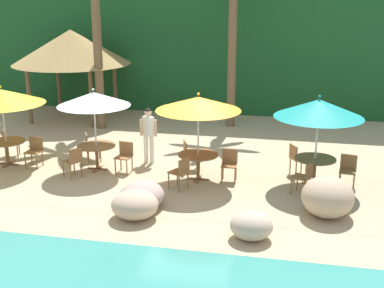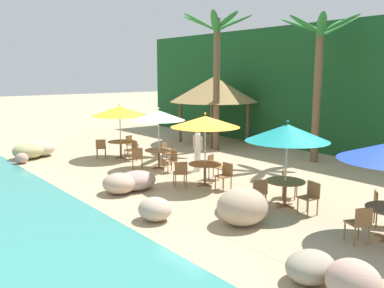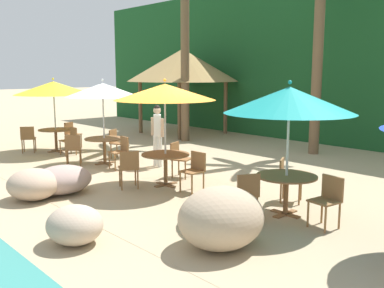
# 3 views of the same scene
# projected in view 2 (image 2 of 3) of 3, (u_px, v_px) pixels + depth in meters

# --- Properties ---
(ground_plane) EXTENTS (120.00, 120.00, 0.00)m
(ground_plane) POSITION_uv_depth(u_px,v_px,m) (200.00, 183.00, 14.19)
(ground_plane) COLOR tan
(terrace_deck) EXTENTS (18.00, 5.20, 0.01)m
(terrace_deck) POSITION_uv_depth(u_px,v_px,m) (200.00, 183.00, 14.19)
(terrace_deck) COLOR tan
(terrace_deck) RESTS_ON ground
(foliage_backdrop) EXTENTS (28.00, 2.40, 6.00)m
(foliage_backdrop) POSITION_uv_depth(u_px,v_px,m) (349.00, 89.00, 19.25)
(foliage_backdrop) COLOR #194C23
(foliage_backdrop) RESTS_ON ground
(rock_seawall) EXTENTS (16.72, 3.00, 0.92)m
(rock_seawall) POSITION_uv_depth(u_px,v_px,m) (107.00, 175.00, 13.85)
(rock_seawall) COLOR tan
(rock_seawall) RESTS_ON ground
(umbrella_yellow) EXTENTS (2.47, 2.47, 2.40)m
(umbrella_yellow) POSITION_uv_depth(u_px,v_px,m) (120.00, 111.00, 18.10)
(umbrella_yellow) COLOR silver
(umbrella_yellow) RESTS_ON ground
(dining_table_yellow) EXTENTS (1.10, 1.10, 0.74)m
(dining_table_yellow) POSITION_uv_depth(u_px,v_px,m) (121.00, 144.00, 18.35)
(dining_table_yellow) COLOR brown
(dining_table_yellow) RESTS_ON ground
(chair_yellow_seaward) EXTENTS (0.42, 0.43, 0.87)m
(chair_yellow_seaward) POSITION_uv_depth(u_px,v_px,m) (132.00, 149.00, 17.76)
(chair_yellow_seaward) COLOR olive
(chair_yellow_seaward) RESTS_ON ground
(chair_yellow_inland) EXTENTS (0.55, 0.55, 0.87)m
(chair_yellow_inland) POSITION_uv_depth(u_px,v_px,m) (131.00, 143.00, 19.14)
(chair_yellow_inland) COLOR olive
(chair_yellow_inland) RESTS_ON ground
(chair_yellow_left) EXTENTS (0.58, 0.58, 0.87)m
(chair_yellow_left) POSITION_uv_depth(u_px,v_px,m) (101.00, 147.00, 18.15)
(chair_yellow_left) COLOR olive
(chair_yellow_left) RESTS_ON ground
(umbrella_white) EXTENTS (2.06, 2.06, 2.40)m
(umbrella_white) POSITION_uv_depth(u_px,v_px,m) (159.00, 115.00, 16.08)
(umbrella_white) COLOR silver
(umbrella_white) RESTS_ON ground
(dining_table_white) EXTENTS (1.10, 1.10, 0.74)m
(dining_table_white) POSITION_uv_depth(u_px,v_px,m) (159.00, 153.00, 16.32)
(dining_table_white) COLOR brown
(dining_table_white) RESTS_ON ground
(chair_white_seaward) EXTENTS (0.47, 0.47, 0.87)m
(chair_white_seaward) POSITION_uv_depth(u_px,v_px,m) (172.00, 159.00, 15.68)
(chair_white_seaward) COLOR olive
(chair_white_seaward) RESTS_ON ground
(chair_white_inland) EXTENTS (0.58, 0.57, 0.87)m
(chair_white_inland) POSITION_uv_depth(u_px,v_px,m) (166.00, 152.00, 17.15)
(chair_white_inland) COLOR olive
(chair_white_inland) RESTS_ON ground
(chair_white_left) EXTENTS (0.58, 0.58, 0.87)m
(chair_white_left) POSITION_uv_depth(u_px,v_px,m) (137.00, 156.00, 16.14)
(chair_white_left) COLOR olive
(chair_white_left) RESTS_ON ground
(umbrella_orange) EXTENTS (2.29, 2.29, 2.44)m
(umbrella_orange) POSITION_uv_depth(u_px,v_px,m) (205.00, 122.00, 13.60)
(umbrella_orange) COLOR silver
(umbrella_orange) RESTS_ON ground
(dining_table_orange) EXTENTS (1.10, 1.10, 0.74)m
(dining_table_orange) POSITION_uv_depth(u_px,v_px,m) (205.00, 167.00, 13.86)
(dining_table_orange) COLOR brown
(dining_table_orange) RESTS_ON ground
(chair_orange_seaward) EXTENTS (0.44, 0.45, 0.87)m
(chair_orange_seaward) POSITION_uv_depth(u_px,v_px,m) (225.00, 174.00, 13.31)
(chair_orange_seaward) COLOR olive
(chair_orange_seaward) RESTS_ON ground
(chair_orange_inland) EXTENTS (0.56, 0.55, 0.87)m
(chair_orange_inland) POSITION_uv_depth(u_px,v_px,m) (213.00, 165.00, 14.66)
(chair_orange_inland) COLOR olive
(chair_orange_inland) RESTS_ON ground
(chair_orange_left) EXTENTS (0.57, 0.57, 0.87)m
(chair_orange_left) POSITION_uv_depth(u_px,v_px,m) (180.00, 172.00, 13.61)
(chair_orange_left) COLOR olive
(chair_orange_left) RESTS_ON ground
(umbrella_teal) EXTENTS (2.32, 2.32, 2.44)m
(umbrella_teal) POSITION_uv_depth(u_px,v_px,m) (287.00, 133.00, 11.41)
(umbrella_teal) COLOR silver
(umbrella_teal) RESTS_ON ground
(dining_table_teal) EXTENTS (1.10, 1.10, 0.74)m
(dining_table_teal) POSITION_uv_depth(u_px,v_px,m) (285.00, 185.00, 11.66)
(dining_table_teal) COLOR brown
(dining_table_teal) RESTS_ON ground
(chair_teal_seaward) EXTENTS (0.47, 0.48, 0.87)m
(chair_teal_seaward) POSITION_uv_depth(u_px,v_px,m) (310.00, 195.00, 11.00)
(chair_teal_seaward) COLOR olive
(chair_teal_seaward) RESTS_ON ground
(chair_teal_inland) EXTENTS (0.58, 0.57, 0.87)m
(chair_teal_inland) POSITION_uv_depth(u_px,v_px,m) (287.00, 181.00, 12.48)
(chair_teal_inland) COLOR olive
(chair_teal_inland) RESTS_ON ground
(chair_teal_left) EXTENTS (0.56, 0.56, 0.87)m
(chair_teal_left) POSITION_uv_depth(u_px,v_px,m) (259.00, 192.00, 11.37)
(chair_teal_left) COLOR olive
(chair_teal_left) RESTS_ON ground
(chair_blue_inland) EXTENTS (0.59, 0.59, 0.87)m
(chair_blue_inland) POSITION_uv_depth(u_px,v_px,m) (380.00, 206.00, 10.16)
(chair_blue_inland) COLOR olive
(chair_blue_inland) RESTS_ON ground
(chair_blue_left) EXTENTS (0.56, 0.56, 0.87)m
(chair_blue_left) POSITION_uv_depth(u_px,v_px,m) (360.00, 222.00, 9.03)
(chair_blue_left) COLOR olive
(chair_blue_left) RESTS_ON ground
(palm_tree_nearest) EXTENTS (3.17, 3.25, 6.46)m
(palm_tree_nearest) POSITION_uv_depth(u_px,v_px,m) (217.00, 58.00, 19.69)
(palm_tree_nearest) COLOR brown
(palm_tree_nearest) RESTS_ON ground
(palm_tree_second) EXTENTS (3.23, 3.22, 6.00)m
(palm_tree_second) POSITION_uv_depth(u_px,v_px,m) (319.00, 63.00, 16.91)
(palm_tree_second) COLOR brown
(palm_tree_second) RESTS_ON ground
(palapa_hut) EXTENTS (4.65, 4.65, 3.53)m
(palapa_hut) POSITION_uv_depth(u_px,v_px,m) (214.00, 89.00, 22.05)
(palapa_hut) COLOR brown
(palapa_hut) RESTS_ON ground
(waiter_in_white) EXTENTS (0.52, 0.36, 1.70)m
(waiter_in_white) POSITION_uv_depth(u_px,v_px,m) (198.00, 146.00, 15.81)
(waiter_in_white) COLOR white
(waiter_in_white) RESTS_ON ground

